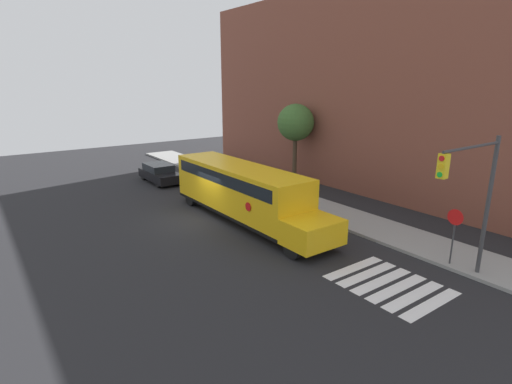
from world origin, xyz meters
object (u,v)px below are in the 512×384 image
object	(u,v)px
school_bus	(243,190)
stop_sign	(454,230)
tree_near_sidewalk	(296,123)
parked_car	(160,173)
traffic_light	(475,190)

from	to	relation	value
school_bus	stop_sign	world-z (taller)	school_bus
school_bus	stop_sign	distance (m)	10.64
school_bus	tree_near_sidewalk	distance (m)	9.85
school_bus	parked_car	xyz separation A→B (m)	(-11.10, -0.23, -1.06)
traffic_light	parked_car	bearing A→B (deg)	-172.60
parked_car	traffic_light	world-z (taller)	traffic_light
stop_sign	tree_near_sidewalk	bearing A→B (deg)	163.49
school_bus	tree_near_sidewalk	xyz separation A→B (m)	(-4.88, 8.09, 2.79)
school_bus	stop_sign	size ratio (longest dim) A/B	4.70
traffic_light	tree_near_sidewalk	xyz separation A→B (m)	(-15.92, 5.45, 0.80)
traffic_light	tree_near_sidewalk	bearing A→B (deg)	161.10
school_bus	tree_near_sidewalk	world-z (taller)	tree_near_sidewalk
school_bus	stop_sign	xyz separation A→B (m)	(9.98, 3.69, -0.10)
school_bus	parked_car	distance (m)	11.15
stop_sign	traffic_light	bearing A→B (deg)	-44.70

